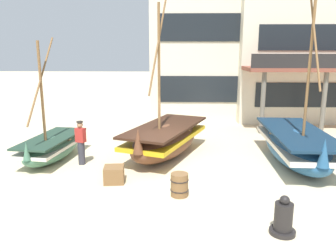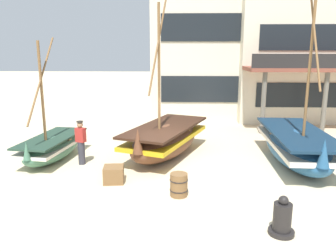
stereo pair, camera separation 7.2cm
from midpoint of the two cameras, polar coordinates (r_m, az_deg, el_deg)
name	(u,v)px [view 1 (the left image)]	position (r m, az deg, el deg)	size (l,w,h in m)	color
ground_plane	(167,169)	(12.40, -0.29, -7.34)	(120.00, 120.00, 0.00)	beige
fishing_boat_near_left	(165,139)	(13.72, -0.58, -2.26)	(3.60, 5.33, 6.68)	brown
fishing_boat_centre_large	(296,146)	(13.70, 20.82, -3.13)	(2.19, 5.56, 7.33)	#23517A
fishing_boat_far_right	(52,147)	(14.01, -19.26, -3.42)	(1.88, 3.76, 4.76)	#427056
fisherman_by_hull	(81,143)	(13.10, -14.73, -2.84)	(0.41, 0.33, 1.68)	#33333D
capstan_winch	(283,219)	(8.59, 18.76, -14.69)	(0.61, 0.61, 0.97)	black
wooden_barrel	(179,185)	(10.12, 1.75, -9.95)	(0.56, 0.56, 0.70)	brown
cargo_crate	(114,174)	(11.28, -9.35, -8.13)	(0.65, 0.65, 0.54)	brown
harbor_building_main	(213,31)	(23.95, 7.49, 15.68)	(8.45, 7.12, 11.10)	beige
harbor_building_annex	(322,39)	(23.77, 24.68, 13.23)	(11.35, 7.79, 9.92)	beige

